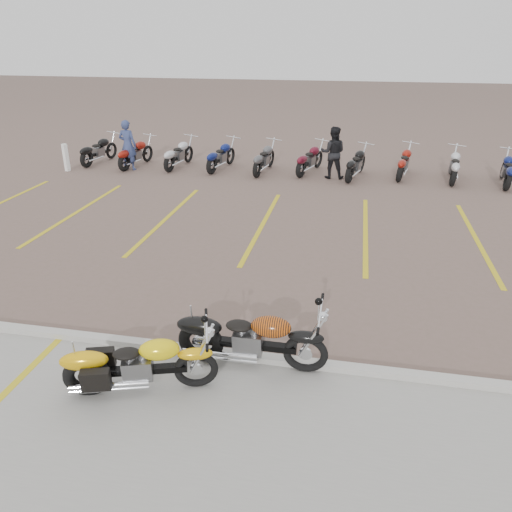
{
  "coord_description": "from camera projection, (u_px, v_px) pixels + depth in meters",
  "views": [
    {
      "loc": [
        2.28,
        -8.3,
        4.65
      ],
      "look_at": [
        0.56,
        0.29,
        0.75
      ],
      "focal_mm": 35.0,
      "sensor_mm": 36.0,
      "label": 1
    }
  ],
  "objects": [
    {
      "name": "ground",
      "position": [
        225.0,
        295.0,
        9.74
      ],
      "size": [
        100.0,
        100.0,
        0.0
      ],
      "primitive_type": "plane",
      "color": "brown",
      "rests_on": "ground"
    },
    {
      "name": "concrete_apron",
      "position": [
        126.0,
        478.0,
        5.7
      ],
      "size": [
        60.0,
        5.0,
        0.01
      ],
      "primitive_type": "cube",
      "color": "#9E9B93",
      "rests_on": "ground"
    },
    {
      "name": "curb",
      "position": [
        193.0,
        350.0,
        7.92
      ],
      "size": [
        60.0,
        0.18,
        0.12
      ],
      "primitive_type": "cube",
      "color": "#ADAAA3",
      "rests_on": "ground"
    },
    {
      "name": "parking_stripes",
      "position": [
        263.0,
        225.0,
        13.32
      ],
      "size": [
        38.0,
        5.5,
        0.01
      ],
      "primitive_type": null,
      "color": "gold",
      "rests_on": "ground"
    },
    {
      "name": "yellow_cruiser",
      "position": [
        138.0,
        365.0,
        6.94
      ],
      "size": [
        2.09,
        0.77,
        0.88
      ],
      "rotation": [
        0.12,
        0.0,
        0.3
      ],
      "color": "black",
      "rests_on": "ground"
    },
    {
      "name": "flame_cruiser",
      "position": [
        249.0,
        339.0,
        7.47
      ],
      "size": [
        2.29,
        0.33,
        0.94
      ],
      "rotation": [
        0.11,
        0.0,
        0.01
      ],
      "color": "black",
      "rests_on": "ground"
    },
    {
      "name": "person_a",
      "position": [
        128.0,
        145.0,
        18.38
      ],
      "size": [
        0.7,
        0.49,
        1.83
      ],
      "primitive_type": "imported",
      "rotation": [
        0.0,
        0.0,
        3.07
      ],
      "color": "navy",
      "rests_on": "ground"
    },
    {
      "name": "person_b",
      "position": [
        333.0,
        153.0,
        17.3
      ],
      "size": [
        0.87,
        0.68,
        1.79
      ],
      "primitive_type": "imported",
      "rotation": [
        0.0,
        0.0,
        3.14
      ],
      "color": "black",
      "rests_on": "ground"
    },
    {
      "name": "bollard",
      "position": [
        66.0,
        158.0,
        18.36
      ],
      "size": [
        0.2,
        0.2,
        1.0
      ],
      "primitive_type": "cube",
      "rotation": [
        0.0,
        0.0,
        -0.4
      ],
      "color": "white",
      "rests_on": "ground"
    },
    {
      "name": "bg_bike_row",
      "position": [
        309.0,
        158.0,
        18.02
      ],
      "size": [
        17.54,
        2.09,
        1.1
      ],
      "color": "black",
      "rests_on": "ground"
    }
  ]
}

